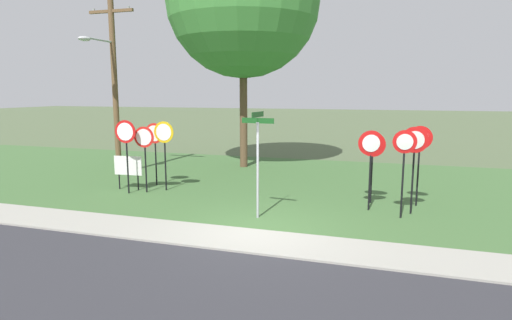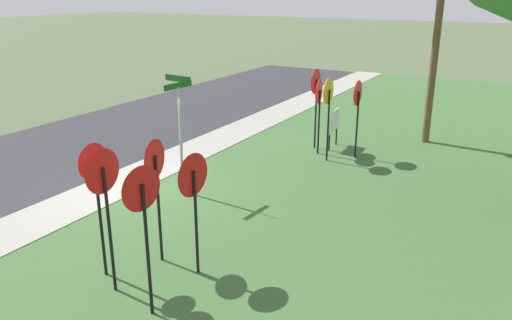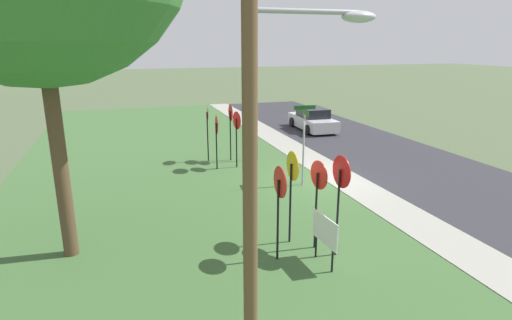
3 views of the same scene
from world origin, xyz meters
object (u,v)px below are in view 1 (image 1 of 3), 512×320
(notice_board, at_px, (128,167))
(stop_sign_near_right, at_px, (155,140))
(stop_sign_far_center, at_px, (164,140))
(utility_pole, at_px, (112,76))
(yield_sign_center, at_px, (414,149))
(street_name_post, at_px, (258,156))
(stop_sign_near_left, at_px, (144,145))
(yield_sign_far_right, at_px, (373,151))
(oak_tree_left, at_px, (243,0))
(yield_sign_near_left, at_px, (371,151))
(yield_sign_far_left, at_px, (404,153))
(yield_sign_near_right, at_px, (420,147))
(stop_sign_far_left, at_px, (126,140))

(notice_board, bearing_deg, stop_sign_near_right, 54.78)
(stop_sign_far_center, relative_size, utility_pole, 0.32)
(stop_sign_far_center, distance_m, yield_sign_center, 8.47)
(stop_sign_near_right, height_order, utility_pole, utility_pole)
(street_name_post, relative_size, notice_board, 2.42)
(stop_sign_near_left, relative_size, notice_board, 1.90)
(yield_sign_far_right, distance_m, oak_tree_left, 10.04)
(yield_sign_near_left, relative_size, yield_sign_far_left, 0.97)
(stop_sign_near_left, bearing_deg, street_name_post, -26.98)
(yield_sign_near_right, height_order, utility_pole, utility_pole)
(utility_pole, relative_size, notice_board, 6.27)
(street_name_post, xyz_separation_m, notice_board, (-5.59, 1.94, -0.97))
(yield_sign_center, distance_m, street_name_post, 4.54)
(yield_sign_near_right, bearing_deg, yield_sign_far_left, -98.60)
(stop_sign_near_left, distance_m, yield_sign_near_left, 7.74)
(stop_sign_far_center, xyz_separation_m, oak_tree_left, (1.10, 5.59, 5.84))
(stop_sign_far_left, bearing_deg, stop_sign_far_center, 37.53)
(yield_sign_far_left, distance_m, yield_sign_center, 0.59)
(stop_sign_far_center, relative_size, notice_board, 2.02)
(yield_sign_far_left, xyz_separation_m, yield_sign_far_right, (-0.90, 1.43, -0.14))
(yield_sign_center, bearing_deg, street_name_post, -158.92)
(stop_sign_far_left, height_order, stop_sign_far_center, stop_sign_far_left)
(street_name_post, bearing_deg, stop_sign_far_left, 170.67)
(stop_sign_far_center, height_order, utility_pole, utility_pole)
(yield_sign_near_right, bearing_deg, stop_sign_near_right, -171.68)
(yield_sign_near_right, relative_size, oak_tree_left, 0.23)
(yield_sign_far_left, bearing_deg, street_name_post, -161.94)
(yield_sign_near_left, xyz_separation_m, yield_sign_far_right, (0.02, 0.87, -0.10))
(stop_sign_near_left, relative_size, stop_sign_near_right, 0.99)
(yield_sign_near_left, height_order, yield_sign_far_left, yield_sign_far_left)
(stop_sign_far_center, distance_m, yield_sign_near_left, 7.25)
(oak_tree_left, bearing_deg, yield_sign_far_left, -43.35)
(oak_tree_left, bearing_deg, stop_sign_near_left, -104.74)
(stop_sign_near_right, relative_size, oak_tree_left, 0.21)
(oak_tree_left, bearing_deg, notice_board, -112.64)
(stop_sign_far_center, relative_size, yield_sign_far_right, 1.09)
(yield_sign_near_right, xyz_separation_m, yield_sign_far_left, (-0.50, -1.52, -0.03))
(yield_sign_center, xyz_separation_m, oak_tree_left, (-7.35, 6.15, 5.75))
(yield_sign_near_right, distance_m, street_name_post, 5.18)
(yield_sign_near_left, distance_m, utility_pole, 11.38)
(street_name_post, xyz_separation_m, oak_tree_left, (-3.13, 7.84, 5.89))
(yield_sign_far_right, relative_size, utility_pole, 0.30)
(stop_sign_far_left, xyz_separation_m, utility_pole, (-2.54, 2.93, 2.34))
(yield_sign_far_left, relative_size, oak_tree_left, 0.23)
(stop_sign_far_center, height_order, yield_sign_near_right, yield_sign_near_right)
(stop_sign_far_left, distance_m, stop_sign_far_center, 1.33)
(stop_sign_near_right, xyz_separation_m, street_name_post, (5.01, -2.89, 0.05))
(stop_sign_far_center, xyz_separation_m, yield_sign_center, (8.45, -0.56, 0.09))
(stop_sign_near_right, xyz_separation_m, yield_sign_far_left, (8.93, -1.72, 0.12))
(stop_sign_near_right, height_order, yield_sign_center, yield_sign_center)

